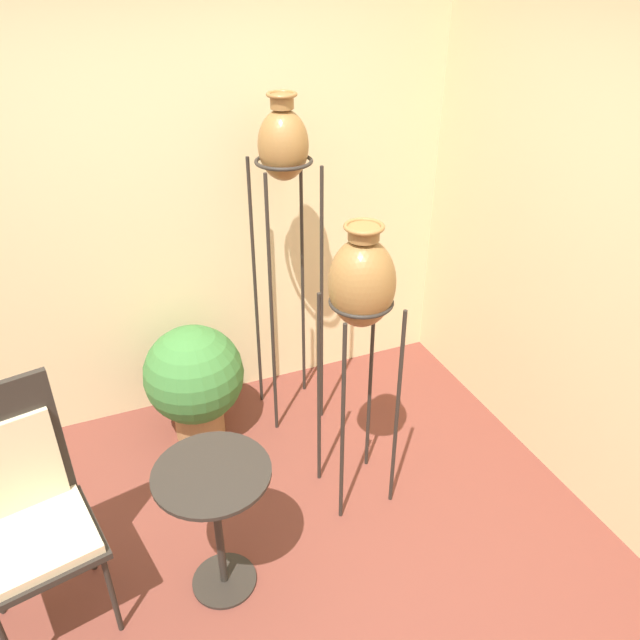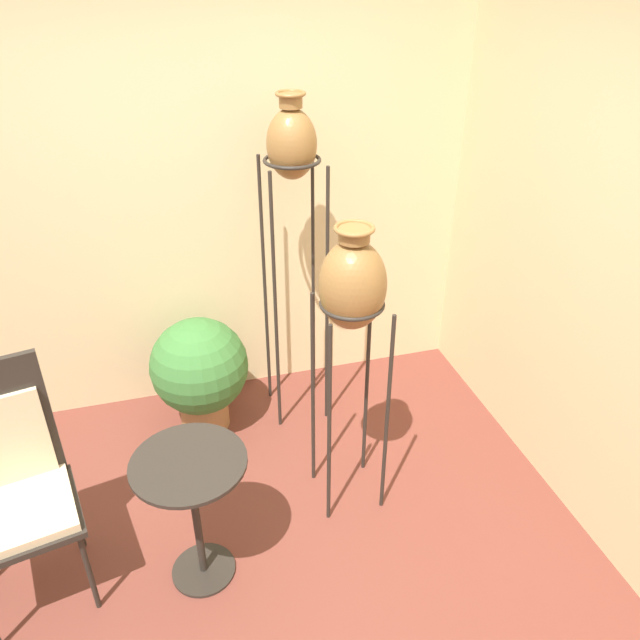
% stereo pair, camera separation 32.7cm
% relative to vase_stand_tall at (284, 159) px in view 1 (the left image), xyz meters
% --- Properties ---
extents(ground_plane, '(14.00, 14.00, 0.00)m').
position_rel_vase_stand_tall_xyz_m(ground_plane, '(-0.57, -1.37, -1.62)').
color(ground_plane, brown).
extents(wall_back, '(7.45, 0.06, 2.70)m').
position_rel_vase_stand_tall_xyz_m(wall_back, '(-0.57, 0.39, -0.27)').
color(wall_back, beige).
rests_on(wall_back, ground_plane).
extents(vase_stand_tall, '(0.32, 0.32, 1.94)m').
position_rel_vase_stand_tall_xyz_m(vase_stand_tall, '(0.00, 0.00, 0.00)').
color(vase_stand_tall, '#28231E').
rests_on(vase_stand_tall, ground_plane).
extents(vase_stand_medium, '(0.31, 0.31, 1.54)m').
position_rel_vase_stand_tall_xyz_m(vase_stand_medium, '(0.08, -0.79, -0.37)').
color(vase_stand_medium, '#28231E').
rests_on(vase_stand_medium, ground_plane).
extents(chair, '(0.56, 0.53, 1.14)m').
position_rel_vase_stand_tall_xyz_m(chair, '(-1.47, -0.92, -0.98)').
color(chair, '#28231E').
rests_on(chair, ground_plane).
extents(side_table, '(0.50, 0.50, 0.70)m').
position_rel_vase_stand_tall_xyz_m(side_table, '(-0.73, -1.09, -1.11)').
color(side_table, '#28231E').
rests_on(side_table, ground_plane).
extents(potted_plant, '(0.58, 0.58, 0.72)m').
position_rel_vase_stand_tall_xyz_m(potted_plant, '(-0.59, -0.02, -1.21)').
color(potted_plant, olive).
rests_on(potted_plant, ground_plane).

